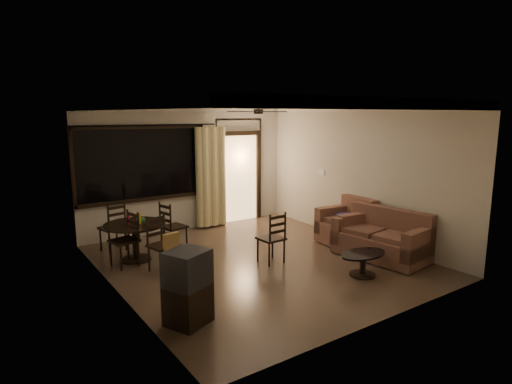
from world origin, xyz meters
TOP-DOWN VIEW (x-y plane):
  - ground at (0.00, 0.00)m, footprint 5.50×5.50m
  - room_shell at (0.59, 1.77)m, footprint 5.50×6.70m
  - dining_table at (-1.79, 1.31)m, footprint 1.09×1.09m
  - dining_chair_west at (-2.04, 1.12)m, footprint 0.50×0.50m
  - dining_chair_east at (-0.97, 1.49)m, footprint 0.50×0.50m
  - dining_chair_south at (-1.60, 0.47)m, footprint 0.50×0.55m
  - dining_chair_north at (-1.96, 2.07)m, footprint 0.50×0.50m
  - tv_cabinet at (-2.05, -1.40)m, footprint 0.63×0.61m
  - sofa at (1.99, -1.13)m, footprint 1.06×1.73m
  - armchair at (2.11, -0.16)m, footprint 1.00×1.00m
  - coffee_table at (1.01, -1.54)m, footprint 0.87×0.52m
  - side_chair at (0.15, -0.19)m, footprint 0.42×0.42m

SIDE VIEW (x-z plane):
  - ground at x=0.00m, z-range 0.00..0.00m
  - coffee_table at x=1.01m, z-range 0.06..0.44m
  - side_chair at x=0.15m, z-range -0.19..0.74m
  - dining_chair_west at x=-2.04m, z-range -0.19..0.76m
  - dining_chair_east at x=-0.97m, z-range -0.19..0.76m
  - dining_chair_north at x=-1.96m, z-range -0.19..0.76m
  - dining_chair_south at x=-1.60m, z-range -0.17..0.78m
  - sofa at x=1.99m, z-range -0.09..0.78m
  - armchair at x=2.11m, z-range -0.08..0.83m
  - tv_cabinet at x=-2.05m, z-range 0.00..0.96m
  - dining_table at x=-1.79m, z-range 0.09..0.99m
  - room_shell at x=0.59m, z-range -0.92..4.58m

